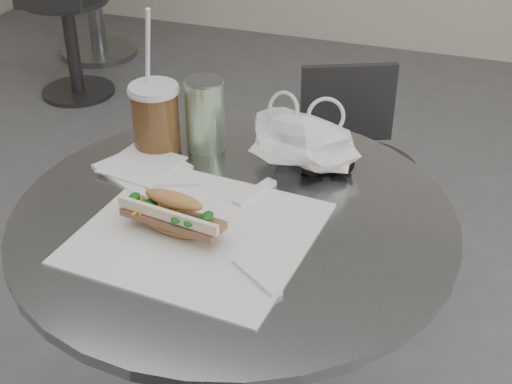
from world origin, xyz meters
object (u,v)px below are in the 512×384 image
(cafe_table, at_px, (236,332))
(sunglasses, at_px, (327,166))
(chair_far, at_px, (351,198))
(banh_mi, at_px, (174,215))
(iced_coffee, at_px, (156,116))
(drink_can, at_px, (205,115))
(bg_chair, at_px, (66,30))

(cafe_table, relative_size, sunglasses, 7.79)
(cafe_table, distance_m, chair_far, 0.82)
(banh_mi, bearing_deg, iced_coffee, 129.45)
(drink_can, bearing_deg, sunglasses, -4.73)
(cafe_table, relative_size, banh_mi, 3.41)
(cafe_table, bearing_deg, sunglasses, 56.43)
(bg_chair, xyz_separation_m, drink_can, (1.31, -1.49, 0.49))
(banh_mi, height_order, iced_coffee, iced_coffee)
(drink_can, bearing_deg, iced_coffee, -159.32)
(cafe_table, height_order, chair_far, cafe_table)
(iced_coffee, height_order, drink_can, iced_coffee)
(cafe_table, height_order, banh_mi, banh_mi)
(sunglasses, relative_size, drink_can, 0.68)
(iced_coffee, height_order, sunglasses, iced_coffee)
(bg_chair, bearing_deg, iced_coffee, -60.76)
(cafe_table, xyz_separation_m, bg_chair, (-1.44, 1.69, -0.14))
(banh_mi, height_order, drink_can, drink_can)
(cafe_table, bearing_deg, banh_mi, -128.23)
(bg_chair, bearing_deg, cafe_table, -58.97)
(iced_coffee, relative_size, drink_can, 1.99)
(cafe_table, xyz_separation_m, sunglasses, (0.12, 0.18, 0.29))
(bg_chair, relative_size, iced_coffee, 2.51)
(cafe_table, relative_size, chair_far, 1.16)
(cafe_table, xyz_separation_m, drink_can, (-0.13, 0.20, 0.35))
(iced_coffee, bearing_deg, drink_can, 20.68)
(cafe_table, height_order, drink_can, drink_can)
(cafe_table, relative_size, drink_can, 5.30)
(drink_can, bearing_deg, banh_mi, -77.62)
(chair_far, bearing_deg, bg_chair, -54.99)
(chair_far, distance_m, sunglasses, 0.78)
(iced_coffee, bearing_deg, sunglasses, 2.17)
(cafe_table, distance_m, iced_coffee, 0.44)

